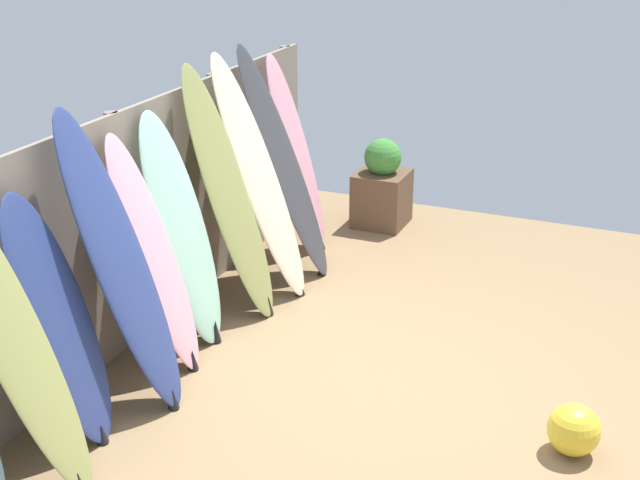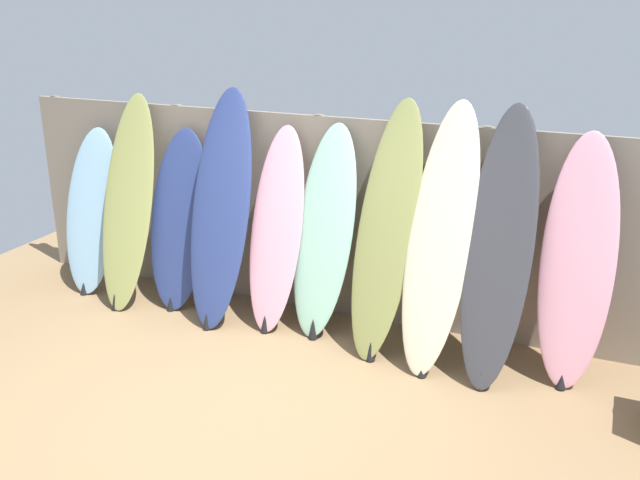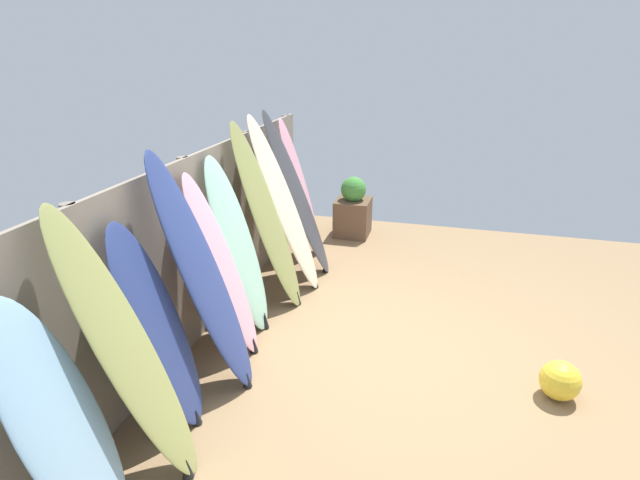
{
  "view_description": "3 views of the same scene",
  "coord_description": "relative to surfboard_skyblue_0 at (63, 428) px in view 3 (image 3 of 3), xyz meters",
  "views": [
    {
      "loc": [
        -5.05,
        -1.7,
        3.32
      ],
      "look_at": [
        0.1,
        0.49,
        1.04
      ],
      "focal_mm": 50.0,
      "sensor_mm": 36.0,
      "label": 1
    },
    {
      "loc": [
        2.39,
        -3.59,
        2.81
      ],
      "look_at": [
        0.49,
        0.9,
        1.1
      ],
      "focal_mm": 40.0,
      "sensor_mm": 36.0,
      "label": 2
    },
    {
      "loc": [
        -3.95,
        -0.29,
        2.75
      ],
      "look_at": [
        0.08,
        0.78,
        1.1
      ],
      "focal_mm": 28.0,
      "sensor_mm": 36.0,
      "label": 3
    }
  ],
  "objects": [
    {
      "name": "surfboard_navy_3",
      "position": [
        1.51,
        -0.09,
        0.23
      ],
      "size": [
        0.59,
        0.81,
        2.03
      ],
      "color": "navy",
      "rests_on": "ground"
    },
    {
      "name": "surfboard_olive_6",
      "position": [
        3.01,
        -0.07,
        0.22
      ],
      "size": [
        0.57,
        0.82,
        2.02
      ],
      "color": "olive",
      "rests_on": "ground"
    },
    {
      "name": "surfboard_olive_1",
      "position": [
        0.51,
        -0.09,
        0.17
      ],
      "size": [
        0.58,
        0.82,
        1.92
      ],
      "color": "olive",
      "rests_on": "ground"
    },
    {
      "name": "ground",
      "position": [
        2.22,
        -1.63,
        -0.78
      ],
      "size": [
        7.68,
        7.68,
        0.0
      ],
      "primitive_type": "plane",
      "color": "#8E704C"
    },
    {
      "name": "planter_box",
      "position": [
        5.33,
        -0.55,
        -0.38
      ],
      "size": [
        0.53,
        0.51,
        0.91
      ],
      "color": "brown",
      "rests_on": "ground"
    },
    {
      "name": "fence_back",
      "position": [
        2.22,
        0.37,
        0.12
      ],
      "size": [
        6.08,
        0.11,
        1.8
      ],
      "color": "gray",
      "rests_on": "ground"
    },
    {
      "name": "surfboard_cream_7",
      "position": [
        3.46,
        -0.11,
        0.23
      ],
      "size": [
        0.56,
        0.9,
        2.03
      ],
      "color": "beige",
      "rests_on": "ground"
    },
    {
      "name": "surfboard_charcoal_8",
      "position": [
        3.91,
        -0.13,
        0.23
      ],
      "size": [
        0.5,
        0.86,
        2.03
      ],
      "color": "#38383D",
      "rests_on": "ground"
    },
    {
      "name": "surfboard_seafoam_5",
      "position": [
        2.43,
        0.02,
        0.1
      ],
      "size": [
        0.6,
        0.65,
        1.78
      ],
      "color": "#9ED6BC",
      "rests_on": "ground"
    },
    {
      "name": "surfboard_pink_9",
      "position": [
        4.46,
        -0.0,
        0.15
      ],
      "size": [
        0.56,
        0.62,
        1.86
      ],
      "color": "pink",
      "rests_on": "ground"
    },
    {
      "name": "beach_ball",
      "position": [
        2.05,
        -2.96,
        -0.61
      ],
      "size": [
        0.33,
        0.33,
        0.33
      ],
      "primitive_type": "sphere",
      "color": "yellow",
      "rests_on": "ground"
    },
    {
      "name": "surfboard_skyblue_0",
      "position": [
        0.0,
        0.0,
        0.0
      ],
      "size": [
        0.61,
        0.6,
        1.57
      ],
      "color": "#8CB7D6",
      "rests_on": "ground"
    },
    {
      "name": "surfboard_navy_2",
      "position": [
        0.99,
        0.02,
        0.03
      ],
      "size": [
        0.62,
        0.59,
        1.63
      ],
      "color": "navy",
      "rests_on": "ground"
    },
    {
      "name": "surfboard_pink_4",
      "position": [
        2.0,
        -0.02,
        0.07
      ],
      "size": [
        0.49,
        0.64,
        1.73
      ],
      "color": "pink",
      "rests_on": "ground"
    }
  ]
}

